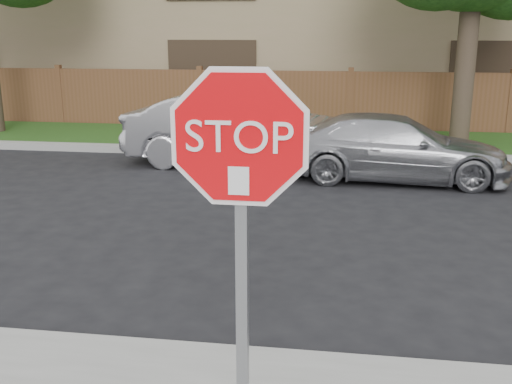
# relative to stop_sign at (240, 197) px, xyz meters

# --- Properties ---
(ground) EXTENTS (90.00, 90.00, 0.00)m
(ground) POSITION_rel_stop_sign_xyz_m (0.69, 1.48, -1.83)
(ground) COLOR black
(ground) RESTS_ON ground
(far_curb) EXTENTS (70.00, 0.30, 0.15)m
(far_curb) POSITION_rel_stop_sign_xyz_m (0.69, 9.63, -1.75)
(far_curb) COLOR gray
(far_curb) RESTS_ON ground
(grass_strip) EXTENTS (70.00, 3.00, 0.12)m
(grass_strip) POSITION_rel_stop_sign_xyz_m (0.69, 11.28, -1.77)
(grass_strip) COLOR #1E4714
(grass_strip) RESTS_ON ground
(fence) EXTENTS (70.00, 0.12, 1.60)m
(fence) POSITION_rel_stop_sign_xyz_m (0.69, 12.88, -1.03)
(fence) COLOR brown
(fence) RESTS_ON ground
(apartment_building) EXTENTS (35.20, 9.20, 7.20)m
(apartment_building) POSITION_rel_stop_sign_xyz_m (0.69, 18.48, 1.70)
(apartment_building) COLOR #96855D
(apartment_building) RESTS_ON ground
(stop_sign) EXTENTS (1.01, 0.13, 2.55)m
(stop_sign) POSITION_rel_stop_sign_xyz_m (0.00, 0.00, 0.00)
(stop_sign) COLOR gray
(stop_sign) RESTS_ON sidewalk_near
(sedan_left) EXTENTS (4.61, 1.98, 1.48)m
(sedan_left) POSITION_rel_stop_sign_xyz_m (-1.51, 8.65, -1.09)
(sedan_left) COLOR silver
(sedan_left) RESTS_ON ground
(sedan_right) EXTENTS (4.13, 1.83, 1.18)m
(sedan_right) POSITION_rel_stop_sign_xyz_m (1.48, 7.93, -1.24)
(sedan_right) COLOR #A5A6AC
(sedan_right) RESTS_ON ground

